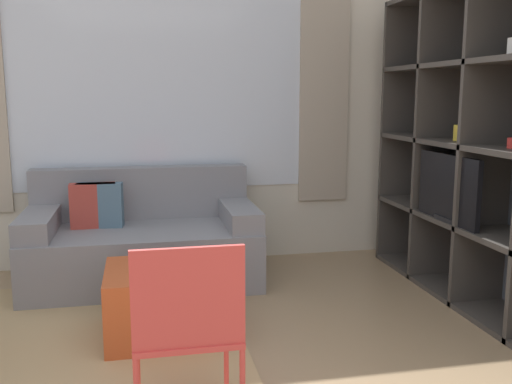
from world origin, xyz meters
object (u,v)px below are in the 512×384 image
(ottoman, at_px, (162,302))
(folding_chair, at_px, (187,322))
(shelving_unit, at_px, (491,147))
(couch_main, at_px, (142,242))

(ottoman, xyz_separation_m, folding_chair, (0.06, -1.07, 0.31))
(folding_chair, bearing_deg, shelving_unit, -151.45)
(ottoman, bearing_deg, folding_chair, -86.57)
(folding_chair, bearing_deg, ottoman, -86.57)
(shelving_unit, xyz_separation_m, ottoman, (-2.18, -0.08, -0.88))
(couch_main, height_order, folding_chair, folding_chair)
(shelving_unit, relative_size, couch_main, 1.43)
(shelving_unit, bearing_deg, ottoman, -177.97)
(shelving_unit, bearing_deg, couch_main, 156.17)
(shelving_unit, height_order, ottoman, shelving_unit)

